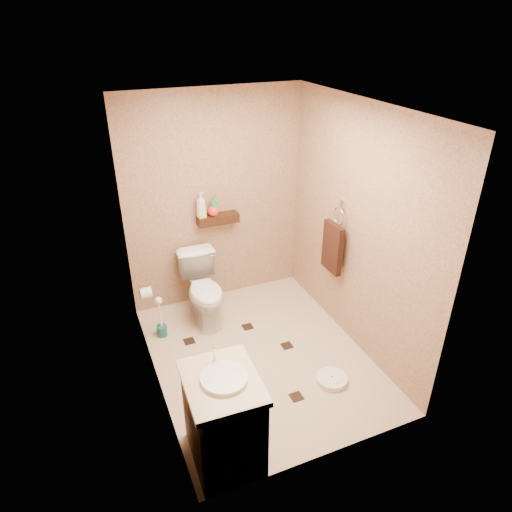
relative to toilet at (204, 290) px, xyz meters
name	(u,v)px	position (x,y,z in m)	size (l,w,h in m)	color
ground	(260,356)	(0.30, -0.83, -0.37)	(2.50, 2.50, 0.00)	beige
wall_back	(215,201)	(0.30, 0.42, 0.83)	(2.00, 0.04, 2.40)	tan
wall_front	(336,331)	(0.30, -2.08, 0.83)	(2.00, 0.04, 2.40)	tan
wall_left	(145,272)	(-0.70, -0.83, 0.83)	(0.04, 2.50, 2.40)	tan
wall_right	(357,231)	(1.30, -0.83, 0.83)	(0.04, 2.50, 2.40)	tan
ceiling	(261,108)	(0.30, -0.83, 2.03)	(2.00, 2.50, 0.02)	silver
wall_shelf	(218,219)	(0.30, 0.34, 0.65)	(0.46, 0.14, 0.10)	#37180F
floor_accents	(264,360)	(0.32, -0.90, -0.37)	(1.22, 1.24, 0.01)	black
toilet	(204,290)	(0.00, 0.00, 0.00)	(0.41, 0.73, 0.74)	white
vanity	(224,418)	(-0.40, -1.78, 0.03)	(0.55, 0.66, 0.89)	brown
bathroom_scale	(332,379)	(0.78, -1.42, -0.34)	(0.32, 0.32, 0.06)	white
toilet_brush	(161,322)	(-0.52, -0.12, -0.20)	(0.11, 0.11, 0.48)	#175C50
towel_ring	(333,245)	(1.21, -0.58, 0.57)	(0.12, 0.30, 0.76)	silver
toilet_paper	(146,293)	(-0.64, -0.18, 0.23)	(0.12, 0.11, 0.12)	white
bottle_a	(201,205)	(0.12, 0.34, 0.84)	(0.11, 0.11, 0.28)	silver
bottle_b	(202,210)	(0.12, 0.34, 0.79)	(0.08, 0.08, 0.18)	#D5E730
bottle_c	(213,209)	(0.25, 0.34, 0.78)	(0.12, 0.12, 0.16)	red
bottle_d	(214,206)	(0.26, 0.34, 0.81)	(0.09, 0.09, 0.23)	#2C8541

